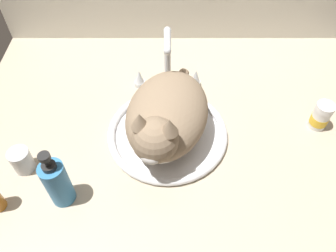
# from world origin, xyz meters

# --- Properties ---
(countertop) EXTENTS (1.21, 0.79, 0.03)m
(countertop) POSITION_xyz_m (0.00, 0.00, 0.01)
(countertop) COLOR #B7A88E
(countertop) RESTS_ON ground
(sink_basin) EXTENTS (0.33, 0.33, 0.02)m
(sink_basin) POSITION_xyz_m (-0.04, -0.06, 0.04)
(sink_basin) COLOR white
(sink_basin) RESTS_ON countertop
(faucet) EXTENTS (0.21, 0.12, 0.21)m
(faucet) POSITION_xyz_m (-0.04, 0.13, 0.11)
(faucet) COLOR silver
(faucet) RESTS_ON countertop
(cat) EXTENTS (0.27, 0.40, 0.19)m
(cat) POSITION_xyz_m (-0.04, -0.08, 0.13)
(cat) COLOR #8C755B
(cat) RESTS_ON sink_basin
(pill_bottle) EXTENTS (0.05, 0.05, 0.08)m
(pill_bottle) POSITION_xyz_m (0.39, -0.02, 0.07)
(pill_bottle) COLOR white
(pill_bottle) RESTS_ON countertop
(metal_jar) EXTENTS (0.05, 0.05, 0.07)m
(metal_jar) POSITION_xyz_m (-0.40, -0.17, 0.06)
(metal_jar) COLOR #B2B5BA
(metal_jar) RESTS_ON countertop
(soap_pump_bottle) EXTENTS (0.06, 0.06, 0.18)m
(soap_pump_bottle) POSITION_xyz_m (-0.29, -0.25, 0.10)
(soap_pump_bottle) COLOR teal
(soap_pump_bottle) RESTS_ON countertop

